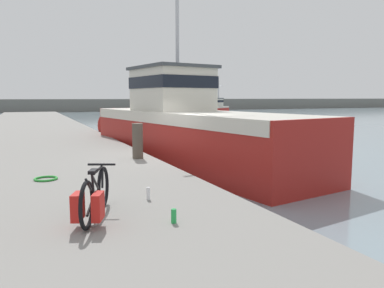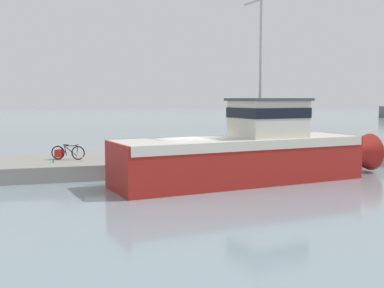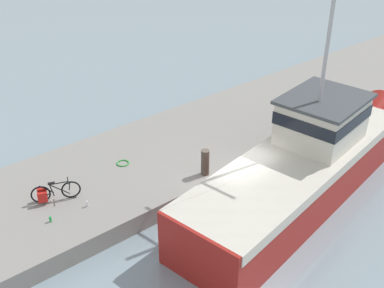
# 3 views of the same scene
# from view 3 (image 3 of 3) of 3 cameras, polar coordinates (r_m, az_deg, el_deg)

# --- Properties ---
(ground_plane) EXTENTS (320.00, 320.00, 0.00)m
(ground_plane) POSITION_cam_3_polar(r_m,az_deg,el_deg) (18.38, 4.75, -6.65)
(ground_plane) COLOR gray
(dock_pier) EXTENTS (5.96, 80.00, 0.72)m
(dock_pier) POSITION_cam_3_polar(r_m,az_deg,el_deg) (20.48, -2.35, -1.19)
(dock_pier) COLOR gray
(dock_pier) RESTS_ON ground_plane
(fishing_boat_main) EXTENTS (4.85, 13.78, 9.54)m
(fishing_boat_main) POSITION_cam_3_polar(r_m,az_deg,el_deg) (18.49, 13.50, -2.00)
(fishing_boat_main) COLOR maroon
(fishing_boat_main) RESTS_ON ground_plane
(bicycle_touring) EXTENTS (0.81, 1.60, 0.76)m
(bicycle_touring) POSITION_cam_3_polar(r_m,az_deg,el_deg) (17.57, -16.31, -5.56)
(bicycle_touring) COLOR black
(bicycle_touring) RESTS_ON dock_pier
(mooring_post) EXTENTS (0.32, 0.32, 1.05)m
(mooring_post) POSITION_cam_3_polar(r_m,az_deg,el_deg) (18.21, 1.57, -2.19)
(mooring_post) COLOR #51473D
(mooring_post) RESTS_ON dock_pier
(hose_coil) EXTENTS (0.51, 0.51, 0.05)m
(hose_coil) POSITION_cam_3_polar(r_m,az_deg,el_deg) (19.31, -8.19, -2.25)
(hose_coil) COLOR green
(hose_coil) RESTS_ON dock_pier
(water_bottle_by_bike) EXTENTS (0.08, 0.08, 0.21)m
(water_bottle_by_bike) POSITION_cam_3_polar(r_m,az_deg,el_deg) (16.75, -16.44, -8.54)
(water_bottle_by_bike) COLOR green
(water_bottle_by_bike) RESTS_ON dock_pier
(water_bottle_on_curb) EXTENTS (0.06, 0.06, 0.22)m
(water_bottle_on_curb) POSITION_cam_3_polar(r_m,az_deg,el_deg) (17.13, -12.32, -6.93)
(water_bottle_on_curb) COLOR silver
(water_bottle_on_curb) RESTS_ON dock_pier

